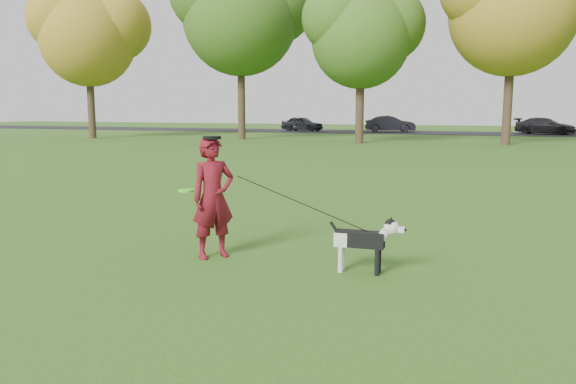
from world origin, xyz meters
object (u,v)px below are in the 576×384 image
(car_right, at_px, (545,126))
(dog, at_px, (366,238))
(man, at_px, (213,198))
(car_left, at_px, (302,124))
(car_mid, at_px, (390,124))

(car_right, bearing_deg, dog, -171.50)
(man, height_order, dog, man)
(car_left, relative_size, car_right, 0.84)
(car_left, bearing_deg, car_mid, -78.60)
(car_mid, bearing_deg, man, 172.41)
(dog, bearing_deg, car_right, 80.90)
(man, height_order, car_left, man)
(car_left, bearing_deg, dog, -150.74)
(car_mid, bearing_deg, car_right, -102.13)
(car_mid, distance_m, car_right, 11.72)
(man, distance_m, car_mid, 39.99)
(dog, relative_size, car_right, 0.23)
(dog, distance_m, car_right, 40.47)
(man, relative_size, car_left, 0.46)
(car_left, xyz_separation_m, car_mid, (7.55, 0.00, 0.05))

